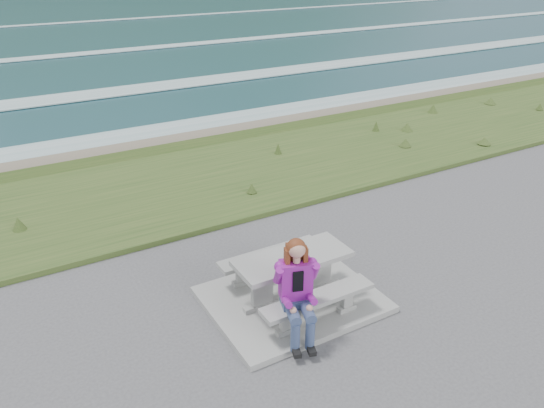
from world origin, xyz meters
name	(u,v)px	position (x,y,z in m)	size (l,w,h in m)	color
concrete_slab	(292,299)	(0.00, 0.00, 0.05)	(2.60, 2.10, 0.10)	gray
picnic_table	(293,265)	(0.00, 0.00, 0.68)	(1.80, 0.75, 0.75)	gray
bench_landward	(318,302)	(0.00, -0.70, 0.45)	(1.80, 0.35, 0.45)	gray
bench_seaward	(270,258)	(0.00, 0.70, 0.45)	(1.80, 0.35, 0.45)	gray
grass_verge	(178,189)	(0.00, 5.00, 0.00)	(160.00, 4.50, 0.22)	#2D4B1C
shore_drop	(140,152)	(0.00, 7.90, 0.00)	(160.00, 0.80, 2.20)	#6C6451
ocean	(47,86)	(0.00, 25.09, -1.74)	(1600.00, 1600.00, 0.09)	#1D4852
seated_woman	(298,305)	(-0.43, -0.84, 0.65)	(0.63, 0.85, 1.49)	navy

